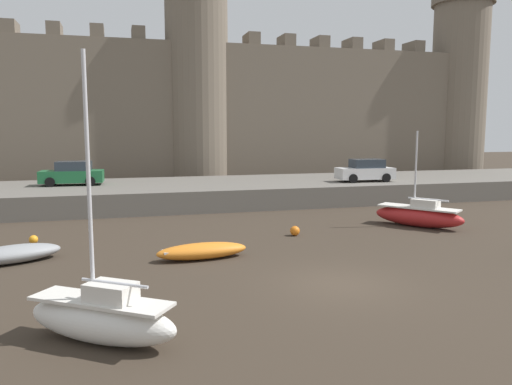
# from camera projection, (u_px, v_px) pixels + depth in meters

# --- Properties ---
(ground_plane) EXTENTS (160.00, 160.00, 0.00)m
(ground_plane) POSITION_uv_depth(u_px,v_px,m) (339.00, 284.00, 16.77)
(ground_plane) COLOR #382D23
(quay_road) EXTENTS (67.05, 10.00, 1.40)m
(quay_road) POSITION_uv_depth(u_px,v_px,m) (221.00, 192.00, 35.86)
(quay_road) COLOR #666059
(quay_road) RESTS_ON ground
(castle) EXTENTS (61.27, 6.22, 21.79)m
(castle) POSITION_uv_depth(u_px,v_px,m) (197.00, 99.00, 45.09)
(castle) COLOR #706354
(castle) RESTS_ON ground
(rowboat_midflat_centre) EXTENTS (3.77, 1.43, 0.65)m
(rowboat_midflat_centre) POSITION_uv_depth(u_px,v_px,m) (202.00, 251.00, 20.02)
(rowboat_midflat_centre) COLOR orange
(rowboat_midflat_centre) RESTS_ON ground
(sailboat_near_channel_left) EXTENTS (3.88, 4.62, 5.10)m
(sailboat_near_channel_left) POSITION_uv_depth(u_px,v_px,m) (419.00, 215.00, 26.63)
(sailboat_near_channel_left) COLOR red
(sailboat_near_channel_left) RESTS_ON ground
(sailboat_near_channel_right) EXTENTS (4.03, 3.34, 7.02)m
(sailboat_near_channel_right) POSITION_uv_depth(u_px,v_px,m) (102.00, 317.00, 12.14)
(sailboat_near_channel_right) COLOR silver
(sailboat_near_channel_right) RESTS_ON ground
(rowboat_foreground_centre) EXTENTS (3.84, 2.57, 0.69)m
(rowboat_foreground_centre) POSITION_uv_depth(u_px,v_px,m) (12.00, 254.00, 19.42)
(rowboat_foreground_centre) COLOR gray
(rowboat_foreground_centre) RESTS_ON ground
(mooring_buoy_near_channel) EXTENTS (0.39, 0.39, 0.39)m
(mooring_buoy_near_channel) POSITION_uv_depth(u_px,v_px,m) (34.00, 239.00, 22.68)
(mooring_buoy_near_channel) COLOR orange
(mooring_buoy_near_channel) RESTS_ON ground
(mooring_buoy_mid_mud) EXTENTS (0.48, 0.48, 0.48)m
(mooring_buoy_mid_mud) POSITION_uv_depth(u_px,v_px,m) (295.00, 231.00, 24.40)
(mooring_buoy_mid_mud) COLOR orange
(mooring_buoy_mid_mud) RESTS_ON ground
(car_quay_centre_west) EXTENTS (4.18, 2.04, 1.62)m
(car_quay_centre_west) POSITION_uv_depth(u_px,v_px,m) (365.00, 171.00, 36.22)
(car_quay_centre_west) COLOR silver
(car_quay_centre_west) RESTS_ON quay_road
(car_quay_west) EXTENTS (4.18, 2.04, 1.62)m
(car_quay_west) POSITION_uv_depth(u_px,v_px,m) (72.00, 174.00, 33.83)
(car_quay_west) COLOR #1E6638
(car_quay_west) RESTS_ON quay_road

